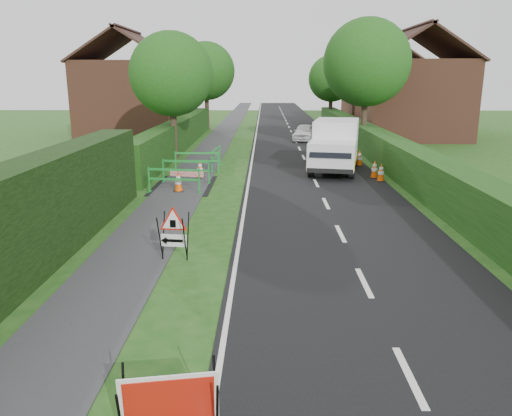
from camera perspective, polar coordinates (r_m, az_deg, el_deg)
name	(u,v)px	position (r m, az deg, el deg)	size (l,w,h in m)	color
ground	(247,303)	(10.05, -1.01, -10.76)	(120.00, 120.00, 0.00)	#1C4915
road_surface	(290,128)	(44.33, 3.85, 9.08)	(6.00, 90.00, 0.02)	black
footpath	(227,128)	(44.40, -3.34, 9.10)	(2.00, 90.00, 0.02)	#2D2D30
hedge_west_far	(180,149)	(31.82, -8.71, 6.72)	(1.00, 24.00, 1.80)	#14380F
hedge_east	(386,166)	(26.17, 14.67, 4.72)	(1.20, 50.00, 1.50)	#14380F
house_west	(131,97)	(40.44, -14.13, 12.25)	(7.50, 7.40, 7.88)	brown
house_east_a	(412,98)	(38.60, 17.44, 11.93)	(7.50, 7.40, 7.88)	brown
house_east_b	(382,92)	(52.40, 14.23, 12.70)	(7.50, 7.40, 7.88)	brown
tree_nw	(171,74)	(27.52, -9.64, 14.84)	(4.40, 4.40, 6.70)	#2D2116
tree_ne	(367,63)	(31.67, 12.54, 15.91)	(5.20, 5.20, 7.79)	#2D2116
tree_fw	(206,71)	(43.35, -5.73, 15.30)	(4.80, 4.80, 7.24)	#2D2116
tree_fe	(332,79)	(47.46, 8.63, 14.42)	(4.20, 4.20, 6.33)	#2D2116
red_rect_sign	(170,406)	(6.42, -9.85, -21.35)	(1.24, 0.87, 0.98)	black
triangle_sign	(172,229)	(12.14, -9.59, -2.42)	(0.86, 0.86, 1.14)	black
works_van	(335,145)	(24.01, 9.02, 7.16)	(2.99, 5.44, 2.35)	silver
traffic_cone_0	(381,172)	(22.02, 14.10, 3.98)	(0.38, 0.38, 0.79)	black
traffic_cone_1	(374,169)	(22.70, 13.38, 4.33)	(0.38, 0.38, 0.79)	black
traffic_cone_2	(359,158)	(25.74, 11.75, 5.61)	(0.38, 0.38, 0.79)	black
traffic_cone_3	(178,182)	(19.63, -8.87, 2.98)	(0.38, 0.38, 0.79)	black
traffic_cone_4	(200,169)	(22.25, -6.41, 4.44)	(0.38, 0.38, 0.79)	black
ped_barrier_0	(174,177)	(19.32, -9.38, 3.49)	(2.09, 0.65, 1.00)	#18892C
ped_barrier_1	(186,168)	(21.19, -8.03, 4.52)	(2.09, 0.69, 1.00)	#18892C
ped_barrier_2	(197,159)	(23.47, -6.77, 5.55)	(2.07, 0.39, 1.00)	#18892C
ped_barrier_3	(216,156)	(24.53, -4.60, 6.00)	(0.56, 2.08, 1.00)	#18892C
redwhite_plank	(187,184)	(21.06, -7.88, 2.72)	(1.50, 0.04, 0.25)	red
hatchback_car	(304,132)	(35.72, 5.53, 8.60)	(1.35, 3.35, 1.14)	white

